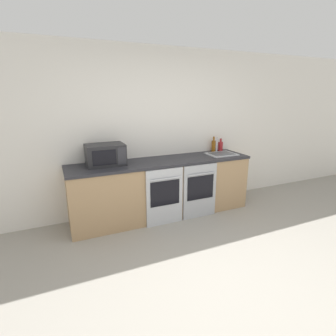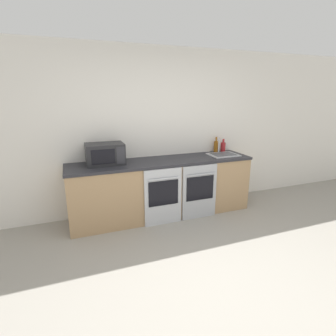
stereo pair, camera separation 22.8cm
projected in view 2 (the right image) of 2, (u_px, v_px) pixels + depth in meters
ground_plane at (223, 287)px, 2.64m from camera, size 16.00×16.00×0.00m
wall_back at (155, 132)px, 4.25m from camera, size 10.00×0.06×2.60m
counter_back at (162, 188)px, 4.16m from camera, size 2.87×0.66×0.90m
oven_left at (163, 197)px, 3.83m from camera, size 0.57×0.06×0.86m
oven_right at (199, 192)px, 4.03m from camera, size 0.57×0.06×0.86m
microwave at (105, 154)px, 3.78m from camera, size 0.54×0.38×0.30m
bottle_amber at (216, 146)px, 4.60m from camera, size 0.07×0.07×0.27m
bottle_red at (223, 147)px, 4.63m from camera, size 0.08×0.08×0.23m
sink at (223, 154)px, 4.38m from camera, size 0.47×0.38×0.27m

